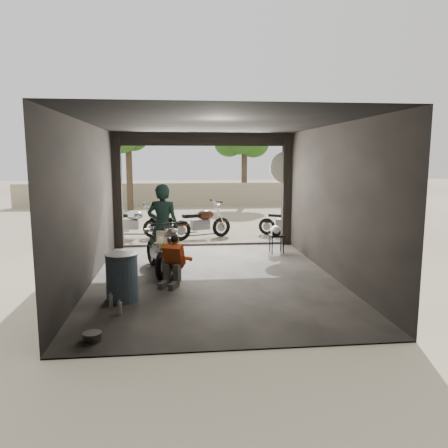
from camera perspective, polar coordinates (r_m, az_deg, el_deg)
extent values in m
plane|color=#7A6D56|center=(9.26, -1.28, -7.13)|extent=(80.00, 80.00, 0.00)
cube|color=#2D2B28|center=(9.26, -1.28, -7.07)|extent=(5.00, 7.00, 0.02)
plane|color=black|center=(8.93, -1.35, 13.03)|extent=(7.00, 7.00, 0.00)
cube|color=black|center=(5.51, 1.79, -0.99)|extent=(5.00, 0.02, 3.20)
cube|color=black|center=(9.09, -17.23, 2.47)|extent=(0.02, 7.00, 3.20)
cube|color=black|center=(9.50, 13.90, 2.85)|extent=(0.02, 7.00, 3.20)
cube|color=black|center=(12.40, -13.74, 4.18)|extent=(0.24, 0.24, 3.20)
cube|color=black|center=(12.68, 8.16, 4.43)|extent=(0.24, 0.24, 3.20)
cube|color=black|center=(12.33, -2.72, 11.00)|extent=(5.00, 0.16, 0.36)
cube|color=#2D2B28|center=(12.64, -2.65, -2.64)|extent=(5.00, 0.25, 0.08)
cube|color=gray|center=(22.97, -4.30, 3.88)|extent=(18.00, 0.30, 1.20)
cylinder|color=#382B1E|center=(21.50, -12.26, 6.56)|extent=(0.30, 0.30, 3.58)
ellipsoid|color=#1E4C14|center=(21.54, -12.46, 12.52)|extent=(2.20, 2.20, 3.14)
cylinder|color=#382B1E|center=(23.17, 2.66, 6.41)|extent=(0.30, 0.30, 3.20)
ellipsoid|color=#1E4C14|center=(23.17, 2.69, 11.36)|extent=(2.20, 2.20, 2.80)
imported|color=#162D27|center=(9.93, -7.97, -0.36)|extent=(0.80, 0.61, 1.95)
cube|color=black|center=(11.59, 6.90, -1.54)|extent=(0.36, 0.36, 0.04)
cylinder|color=black|center=(11.46, 6.32, -2.86)|extent=(0.03, 0.03, 0.48)
cylinder|color=black|center=(11.53, 7.77, -2.82)|extent=(0.03, 0.03, 0.48)
cylinder|color=black|center=(11.74, 6.01, -2.57)|extent=(0.03, 0.03, 0.48)
cylinder|color=black|center=(11.81, 7.43, -2.53)|extent=(0.03, 0.03, 0.48)
ellipsoid|color=white|center=(11.55, 6.74, -0.82)|extent=(0.35, 0.36, 0.26)
cylinder|color=#435A71|center=(7.92, -13.17, -6.91)|extent=(0.59, 0.59, 0.85)
cylinder|color=black|center=(12.69, 7.92, 2.78)|extent=(0.08, 0.08, 2.47)
cylinder|color=white|center=(12.60, 8.04, 7.34)|extent=(0.90, 0.03, 0.90)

